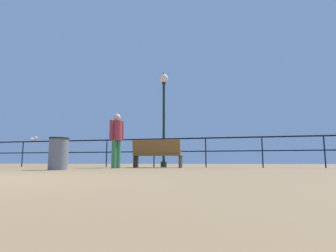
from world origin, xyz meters
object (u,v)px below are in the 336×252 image
Objects in this scene: bench_near_left at (157,153)px; person_by_bench at (117,137)px; lamppost_center at (164,105)px; seagull_on_rail at (33,139)px; trash_bin at (59,154)px.

person_by_bench is at bearing -134.80° from bench_near_left.
lamppost_center reaches higher than person_by_bench.
seagull_on_rail is (-5.85, 0.88, 0.67)m from bench_near_left.
seagull_on_rail is at bearing -176.68° from lamppost_center.
seagull_on_rail is at bearing 135.54° from trash_bin.
trash_bin is at bearing -105.15° from person_by_bench.
bench_near_left is at bearing 45.20° from person_by_bench.
person_by_bench is at bearing 74.85° from trash_bin.
bench_near_left is 2.16× the size of trash_bin.
person_by_bench is 4.34× the size of seagull_on_rail.
lamppost_center is 2.20× the size of person_by_bench.
lamppost_center reaches higher than trash_bin.
lamppost_center reaches higher than bench_near_left.
bench_near_left is 1.59m from person_by_bench.
lamppost_center is 2.91m from person_by_bench.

